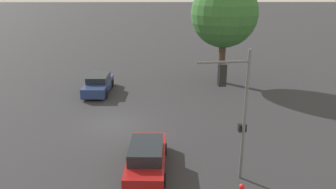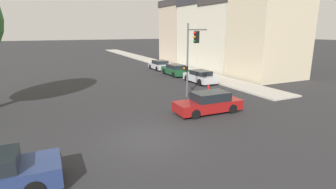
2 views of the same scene
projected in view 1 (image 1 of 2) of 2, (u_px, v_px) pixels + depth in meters
ground_plane at (113, 125)px, 20.73m from camera, size 300.00×300.00×0.00m
street_tree at (224, 14)px, 27.70m from camera, size 5.71×5.71×8.93m
traffic_signal at (234, 99)px, 13.79m from camera, size 0.72×2.37×5.97m
crossing_car_0 at (98, 84)px, 26.78m from camera, size 4.72×1.96×1.42m
crossing_car_1 at (147, 157)px, 15.52m from camera, size 4.62×1.94×1.40m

